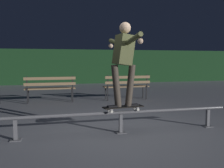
{
  "coord_description": "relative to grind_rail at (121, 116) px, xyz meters",
  "views": [
    {
      "loc": [
        -1.22,
        -4.32,
        1.35
      ],
      "look_at": [
        0.02,
        0.79,
        0.85
      ],
      "focal_mm": 38.94,
      "sensor_mm": 36.0,
      "label": 1
    }
  ],
  "objects": [
    {
      "name": "ground_plane",
      "position": [
        0.0,
        0.01,
        -0.32
      ],
      "size": [
        90.0,
        90.0,
        0.0
      ],
      "primitive_type": "plane",
      "color": "slate"
    },
    {
      "name": "hedge_backdrop",
      "position": [
        0.0,
        10.69,
        0.69
      ],
      "size": [
        24.0,
        1.2,
        2.03
      ],
      "primitive_type": "cube",
      "color": "#193D1E",
      "rests_on": "ground"
    },
    {
      "name": "grind_rail",
      "position": [
        0.0,
        0.0,
        0.0
      ],
      "size": [
        4.39,
        0.18,
        0.41
      ],
      "color": "slate",
      "rests_on": "ground"
    },
    {
      "name": "skateboard",
      "position": [
        0.05,
        -0.0,
        0.16
      ],
      "size": [
        0.8,
        0.3,
        0.09
      ],
      "color": "black",
      "rests_on": "grind_rail"
    },
    {
      "name": "skateboarder",
      "position": [
        0.05,
        0.0,
        1.1
      ],
      "size": [
        0.63,
        1.4,
        1.56
      ],
      "color": "black",
      "rests_on": "skateboard"
    },
    {
      "name": "park_bench_leftmost",
      "position": [
        -1.32,
        3.72,
        0.21
      ],
      "size": [
        1.6,
        0.43,
        0.88
      ],
      "color": "black",
      "rests_on": "ground"
    },
    {
      "name": "park_bench_left_center",
      "position": [
        1.26,
        3.72,
        0.21
      ],
      "size": [
        1.6,
        0.43,
        0.88
      ],
      "color": "black",
      "rests_on": "ground"
    }
  ]
}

